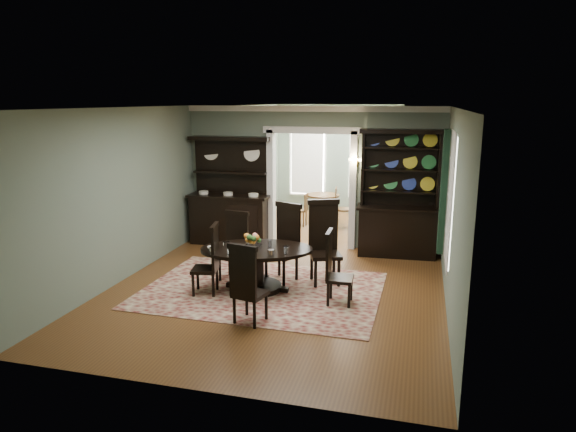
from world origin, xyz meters
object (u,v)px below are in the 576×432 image
Objects in this scene: sideboard at (230,207)px; welsh_dresser at (398,211)px; parlor_table at (323,205)px; dining_table at (257,261)px.

welsh_dresser reaches higher than sideboard.
welsh_dresser is at bearing -49.08° from parlor_table.
sideboard is 0.92× the size of welsh_dresser.
dining_table is at bearing -92.09° from parlor_table.
dining_table is 2.52× the size of parlor_table.
dining_table is 3.05m from sideboard.
dining_table is at bearing -62.52° from sideboard.
welsh_dresser is (3.63, -0.00, 0.11)m from sideboard.
sideboard reaches higher than dining_table.
sideboard is (-1.48, 2.64, 0.31)m from dining_table.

